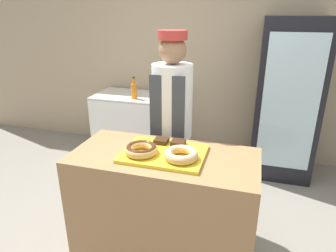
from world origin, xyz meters
The scene contains 12 objects.
wall_back centered at (0.00, 2.13, 1.35)m, with size 8.00×0.06×2.70m.
display_counter centered at (0.00, 0.00, 0.46)m, with size 1.31×0.62×0.93m.
serving_tray centered at (0.00, 0.00, 0.94)m, with size 0.57×0.43×0.02m.
donut_chocolate_glaze centered at (-0.14, -0.07, 0.99)m, with size 0.23×0.23×0.06m.
donut_light_glaze centered at (0.14, -0.07, 0.99)m, with size 0.23×0.23×0.06m.
brownie_back_left centered at (-0.06, 0.14, 0.97)m, with size 0.10×0.10×0.03m.
brownie_back_right centered at (0.06, 0.14, 0.97)m, with size 0.10×0.10×0.03m.
baker_person centered at (-0.10, 0.57, 0.93)m, with size 0.34×0.34×1.73m.
beverage_fridge centered at (0.93, 1.75, 0.91)m, with size 0.69×0.63×1.82m.
chest_freezer centered at (-0.97, 1.76, 0.42)m, with size 1.00×0.62×0.83m.
bottle_orange centered at (-0.89, 1.60, 0.94)m, with size 0.07×0.07×0.28m.
bottle_red centered at (-0.58, 1.80, 0.92)m, with size 0.06×0.06×0.23m.
Camera 1 is at (0.56, -1.79, 1.86)m, focal length 32.00 mm.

